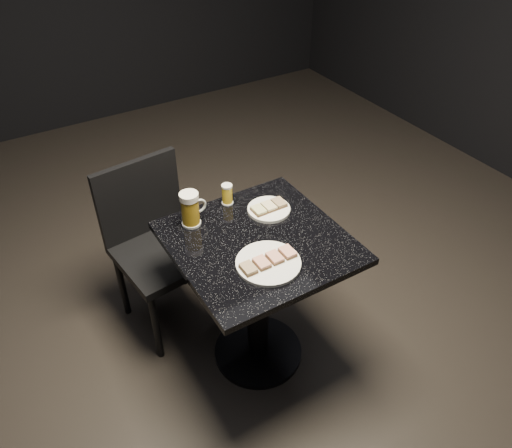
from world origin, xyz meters
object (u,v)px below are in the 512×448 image
object	(u,v)px
plate_small	(269,209)
beer_tumbler	(227,194)
chair	(156,239)
beer_mug	(191,209)
plate_large	(268,263)
table	(258,281)

from	to	relation	value
plate_small	beer_tumbler	world-z (taller)	beer_tumbler
beer_tumbler	chair	size ratio (longest dim) A/B	0.11
beer_mug	beer_tumbler	bearing A→B (deg)	14.68
plate_large	table	bearing A→B (deg)	72.84
plate_large	table	distance (m)	0.29
plate_small	beer_mug	world-z (taller)	beer_mug
plate_small	plate_large	bearing A→B (deg)	-122.76
plate_large	beer_mug	world-z (taller)	beer_mug
table	chair	bearing A→B (deg)	117.95
plate_small	table	size ratio (longest dim) A/B	0.26
beer_mug	chair	size ratio (longest dim) A/B	0.18
table	beer_mug	world-z (taller)	beer_mug
beer_tumbler	chair	world-z (taller)	chair
plate_small	beer_tumbler	xyz separation A→B (m)	(-0.13, 0.15, 0.04)
beer_tumbler	plate_small	bearing A→B (deg)	-48.72
plate_large	beer_mug	xyz separation A→B (m)	(-0.14, 0.39, 0.07)
plate_large	table	size ratio (longest dim) A/B	0.34
table	beer_tumbler	xyz separation A→B (m)	(0.02, 0.30, 0.29)
beer_mug	chair	world-z (taller)	beer_mug
table	chair	world-z (taller)	chair
beer_tumbler	chair	bearing A→B (deg)	142.46
beer_mug	chair	xyz separation A→B (m)	(-0.09, 0.28, -0.33)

